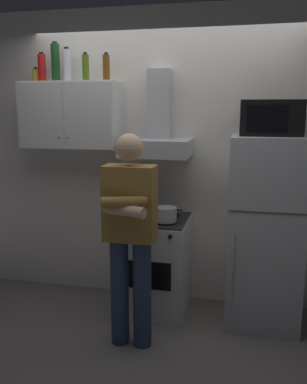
{
  "coord_description": "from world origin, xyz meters",
  "views": [
    {
      "loc": [
        0.72,
        -3.21,
        1.82
      ],
      "look_at": [
        0.0,
        0.0,
        1.15
      ],
      "focal_mm": 38.82,
      "sensor_mm": 36.0,
      "label": 1
    }
  ],
  "objects_px": {
    "stove_oven": "(154,264)",
    "bottle_vodka_clear": "(67,65)",
    "bottle_spice_jar": "(36,75)",
    "cooking_pot": "(166,214)",
    "refrigerator": "(265,232)",
    "bottle_wine_green": "(56,63)",
    "bottle_beer_brown": "(106,68)",
    "upper_cabinet": "(71,115)",
    "person_standing": "(130,234)",
    "bottle_olive_oil": "(86,68)",
    "bottle_soda_red": "(42,68)",
    "microwave": "(271,118)",
    "range_hood": "(157,133)"
  },
  "relations": [
    {
      "from": "stove_oven",
      "to": "bottle_spice_jar",
      "type": "bearing_deg",
      "value": 171.63
    },
    {
      "from": "microwave",
      "to": "cooking_pot",
      "type": "xyz_separation_m",
      "value": [
        -0.82,
        -0.14,
        -0.8
      ]
    },
    {
      "from": "microwave",
      "to": "bottle_wine_green",
      "type": "xyz_separation_m",
      "value": [
        -1.9,
        0.15,
        0.48
      ]
    },
    {
      "from": "bottle_olive_oil",
      "to": "bottle_soda_red",
      "type": "bearing_deg",
      "value": 175.23
    },
    {
      "from": "bottle_spice_jar",
      "to": "cooking_pot",
      "type": "bearing_deg",
      "value": -12.67
    },
    {
      "from": "bottle_beer_brown",
      "to": "bottle_spice_jar",
      "type": "relative_size",
      "value": 1.8
    },
    {
      "from": "range_hood",
      "to": "bottle_beer_brown",
      "type": "bearing_deg",
      "value": 176.37
    },
    {
      "from": "stove_oven",
      "to": "bottle_soda_red",
      "type": "relative_size",
      "value": 3.35
    },
    {
      "from": "person_standing",
      "to": "bottle_olive_oil",
      "type": "height_order",
      "value": "bottle_olive_oil"
    },
    {
      "from": "upper_cabinet",
      "to": "range_hood",
      "type": "bearing_deg",
      "value": 0.09
    },
    {
      "from": "microwave",
      "to": "bottle_spice_jar",
      "type": "xyz_separation_m",
      "value": [
        -2.11,
        0.15,
        0.37
      ]
    },
    {
      "from": "stove_oven",
      "to": "bottle_vodka_clear",
      "type": "xyz_separation_m",
      "value": [
        -0.82,
        0.12,
        1.76
      ]
    },
    {
      "from": "bottle_olive_oil",
      "to": "cooking_pot",
      "type": "bearing_deg",
      "value": -16.2
    },
    {
      "from": "range_hood",
      "to": "bottle_spice_jar",
      "type": "height_order",
      "value": "bottle_spice_jar"
    },
    {
      "from": "bottle_olive_oil",
      "to": "bottle_beer_brown",
      "type": "bearing_deg",
      "value": 16.69
    },
    {
      "from": "cooking_pot",
      "to": "bottle_beer_brown",
      "type": "relative_size",
      "value": 1.16
    },
    {
      "from": "upper_cabinet",
      "to": "range_hood",
      "type": "relative_size",
      "value": 1.2
    },
    {
      "from": "range_hood",
      "to": "bottle_soda_red",
      "type": "height_order",
      "value": "bottle_soda_red"
    },
    {
      "from": "range_hood",
      "to": "refrigerator",
      "type": "bearing_deg",
      "value": -7.55
    },
    {
      "from": "person_standing",
      "to": "bottle_soda_red",
      "type": "height_order",
      "value": "bottle_soda_red"
    },
    {
      "from": "bottle_beer_brown",
      "to": "bottle_wine_green",
      "type": "distance_m",
      "value": 0.49
    },
    {
      "from": "upper_cabinet",
      "to": "bottle_vodka_clear",
      "type": "height_order",
      "value": "bottle_vodka_clear"
    },
    {
      "from": "range_hood",
      "to": "bottle_soda_red",
      "type": "distance_m",
      "value": 1.22
    },
    {
      "from": "upper_cabinet",
      "to": "bottle_wine_green",
      "type": "xyz_separation_m",
      "value": [
        -0.15,
        0.04,
        0.47
      ]
    },
    {
      "from": "refrigerator",
      "to": "bottle_vodka_clear",
      "type": "relative_size",
      "value": 5.44
    },
    {
      "from": "stove_oven",
      "to": "bottle_spice_jar",
      "type": "distance_m",
      "value": 2.05
    },
    {
      "from": "cooking_pot",
      "to": "bottle_beer_brown",
      "type": "height_order",
      "value": "bottle_beer_brown"
    },
    {
      "from": "upper_cabinet",
      "to": "bottle_beer_brown",
      "type": "bearing_deg",
      "value": 5.32
    },
    {
      "from": "range_hood",
      "to": "microwave",
      "type": "bearing_deg",
      "value": -6.46
    },
    {
      "from": "refrigerator",
      "to": "bottle_wine_green",
      "type": "xyz_separation_m",
      "value": [
        -1.9,
        0.17,
        1.42
      ]
    },
    {
      "from": "person_standing",
      "to": "bottle_vodka_clear",
      "type": "xyz_separation_m",
      "value": [
        -0.77,
        0.72,
        1.29
      ]
    },
    {
      "from": "cooking_pot",
      "to": "refrigerator",
      "type": "bearing_deg",
      "value": 8.32
    },
    {
      "from": "bottle_soda_red",
      "to": "cooking_pot",
      "type": "bearing_deg",
      "value": -12.16
    },
    {
      "from": "bottle_soda_red",
      "to": "upper_cabinet",
      "type": "bearing_deg",
      "value": -3.25
    },
    {
      "from": "range_hood",
      "to": "person_standing",
      "type": "height_order",
      "value": "range_hood"
    },
    {
      "from": "person_standing",
      "to": "bottle_wine_green",
      "type": "relative_size",
      "value": 4.66
    },
    {
      "from": "bottle_soda_red",
      "to": "stove_oven",
      "type": "bearing_deg",
      "value": -7.46
    },
    {
      "from": "bottle_olive_oil",
      "to": "bottle_spice_jar",
      "type": "height_order",
      "value": "bottle_olive_oil"
    },
    {
      "from": "person_standing",
      "to": "bottle_beer_brown",
      "type": "xyz_separation_m",
      "value": [
        -0.42,
        0.76,
        1.26
      ]
    },
    {
      "from": "microwave",
      "to": "bottle_vodka_clear",
      "type": "relative_size",
      "value": 1.63
    },
    {
      "from": "bottle_spice_jar",
      "to": "bottle_olive_oil",
      "type": "bearing_deg",
      "value": -7.24
    },
    {
      "from": "bottle_soda_red",
      "to": "bottle_vodka_clear",
      "type": "distance_m",
      "value": 0.26
    },
    {
      "from": "stove_oven",
      "to": "person_standing",
      "type": "xyz_separation_m",
      "value": [
        -0.05,
        -0.61,
        0.47
      ]
    },
    {
      "from": "person_standing",
      "to": "bottle_beer_brown",
      "type": "height_order",
      "value": "bottle_beer_brown"
    },
    {
      "from": "bottle_vodka_clear",
      "to": "bottle_beer_brown",
      "type": "height_order",
      "value": "bottle_vodka_clear"
    },
    {
      "from": "bottle_olive_oil",
      "to": "refrigerator",
      "type": "bearing_deg",
      "value": -3.74
    },
    {
      "from": "range_hood",
      "to": "cooking_pot",
      "type": "bearing_deg",
      "value": -62.12
    },
    {
      "from": "cooking_pot",
      "to": "bottle_beer_brown",
      "type": "distance_m",
      "value": 1.39
    },
    {
      "from": "microwave",
      "to": "bottle_olive_oil",
      "type": "distance_m",
      "value": 1.65
    },
    {
      "from": "bottle_wine_green",
      "to": "refrigerator",
      "type": "bearing_deg",
      "value": -5.09
    }
  ]
}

